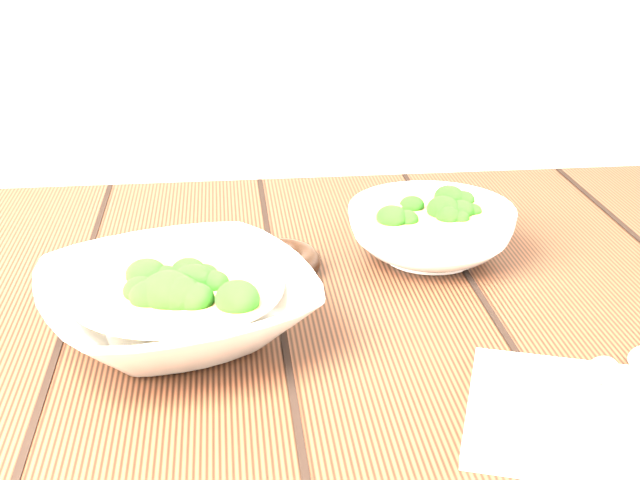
# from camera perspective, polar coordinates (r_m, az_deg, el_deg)

# --- Properties ---
(table) EXTENTS (1.20, 0.80, 0.75)m
(table) POSITION_cam_1_polar(r_m,az_deg,el_deg) (0.91, -1.14, -11.35)
(table) COLOR #3B1D10
(table) RESTS_ON ground
(soup_bowl_front) EXTENTS (0.31, 0.31, 0.07)m
(soup_bowl_front) POSITION_cam_1_polar(r_m,az_deg,el_deg) (0.81, -9.13, -3.95)
(soup_bowl_front) COLOR silver
(soup_bowl_front) RESTS_ON table
(soup_bowl_back) EXTENTS (0.22, 0.22, 0.06)m
(soup_bowl_back) POSITION_cam_1_polar(r_m,az_deg,el_deg) (0.97, 7.12, 0.63)
(soup_bowl_back) COLOR silver
(soup_bowl_back) RESTS_ON table
(trivet) EXTENTS (0.13, 0.13, 0.02)m
(trivet) POSITION_cam_1_polar(r_m,az_deg,el_deg) (0.93, -2.86, -1.41)
(trivet) COLOR black
(trivet) RESTS_ON table
(napkin) EXTENTS (0.24, 0.22, 0.01)m
(napkin) POSITION_cam_1_polar(r_m,az_deg,el_deg) (0.72, 17.34, -10.90)
(napkin) COLOR beige
(napkin) RESTS_ON table
(spoon_left) EXTENTS (0.10, 0.14, 0.01)m
(spoon_left) POSITION_cam_1_polar(r_m,az_deg,el_deg) (0.74, 17.15, -9.01)
(spoon_left) COLOR #AEA699
(spoon_left) RESTS_ON napkin
(spoon_right) EXTENTS (0.11, 0.14, 0.01)m
(spoon_right) POSITION_cam_1_polar(r_m,az_deg,el_deg) (0.77, 19.58, -8.15)
(spoon_right) COLOR #AEA699
(spoon_right) RESTS_ON napkin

